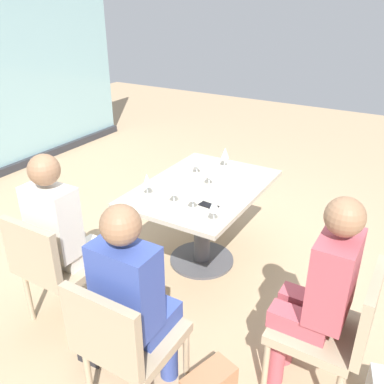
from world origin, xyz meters
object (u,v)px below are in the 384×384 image
(coffee_cup, at_px, (193,165))
(wine_glass_5, at_px, (147,180))
(chair_far_left, at_px, (54,263))
(handbag_1, at_px, (100,333))
(cell_phone_on_table, at_px, (209,206))
(wine_glass_0, at_px, (209,171))
(wine_glass_3, at_px, (193,194))
(person_far_left, at_px, (62,230))
(chair_front_left, at_px, (335,325))
(person_side_end, at_px, (135,296))
(wine_glass_4, at_px, (197,160))
(wine_glass_2, at_px, (214,205))
(person_front_left, at_px, (320,289))
(chair_side_end, at_px, (124,338))
(wine_glass_1, at_px, (174,188))
(dining_table_main, at_px, (202,206))
(wine_glass_6, at_px, (225,154))

(coffee_cup, bearing_deg, wine_glass_5, 177.23)
(chair_far_left, distance_m, handbag_1, 0.56)
(cell_phone_on_table, bearing_deg, wine_glass_0, 34.04)
(wine_glass_3, bearing_deg, person_far_left, 134.71)
(chair_front_left, bearing_deg, wine_glass_3, 71.71)
(chair_far_left, bearing_deg, person_side_end, -101.66)
(wine_glass_4, distance_m, handbag_1, 1.56)
(person_far_left, distance_m, cell_phone_on_table, 1.04)
(wine_glass_0, bearing_deg, person_side_end, -168.03)
(wine_glass_2, height_order, handbag_1, wine_glass_2)
(person_far_left, bearing_deg, person_front_left, -80.70)
(wine_glass_5, bearing_deg, wine_glass_3, -93.38)
(wine_glass_2, xyz_separation_m, cell_phone_on_table, (0.20, 0.15, -0.13))
(chair_side_end, bearing_deg, wine_glass_2, -1.39)
(cell_phone_on_table, bearing_deg, wine_glass_3, 158.38)
(wine_glass_4, bearing_deg, chair_front_left, -123.69)
(wine_glass_4, relative_size, coffee_cup, 2.06)
(person_far_left, bearing_deg, person_side_end, -108.65)
(chair_side_end, distance_m, person_side_end, 0.23)
(wine_glass_5, bearing_deg, person_front_left, -105.44)
(wine_glass_0, bearing_deg, chair_front_left, -123.08)
(person_front_left, distance_m, handbag_1, 1.42)
(wine_glass_3, relative_size, handbag_1, 0.62)
(chair_far_left, distance_m, person_side_end, 0.87)
(wine_glass_5, height_order, coffee_cup, wine_glass_5)
(wine_glass_2, height_order, wine_glass_5, same)
(chair_front_left, height_order, wine_glass_4, wine_glass_4)
(cell_phone_on_table, distance_m, handbag_1, 1.14)
(wine_glass_0, relative_size, wine_glass_4, 1.00)
(person_side_end, height_order, wine_glass_1, person_side_end)
(chair_side_end, bearing_deg, coffee_cup, 18.69)
(wine_glass_3, relative_size, wine_glass_4, 1.00)
(wine_glass_1, bearing_deg, wine_glass_0, -9.74)
(dining_table_main, distance_m, coffee_cup, 0.42)
(wine_glass_6, bearing_deg, handbag_1, 178.09)
(wine_glass_6, bearing_deg, person_side_end, -168.61)
(chair_front_left, xyz_separation_m, coffee_cup, (1.03, 1.50, 0.28))
(coffee_cup, bearing_deg, person_side_end, -160.12)
(person_front_left, xyz_separation_m, wine_glass_5, (0.39, 1.43, 0.16))
(person_front_left, bearing_deg, wine_glass_6, 44.14)
(dining_table_main, height_order, wine_glass_6, wine_glass_6)
(wine_glass_1, distance_m, wine_glass_2, 0.39)
(dining_table_main, height_order, cell_phone_on_table, cell_phone_on_table)
(chair_far_left, height_order, wine_glass_6, wine_glass_6)
(person_side_end, bearing_deg, wine_glass_2, -1.57)
(wine_glass_4, distance_m, wine_glass_6, 0.30)
(wine_glass_0, relative_size, cell_phone_on_table, 1.28)
(wine_glass_1, xyz_separation_m, cell_phone_on_table, (0.11, -0.23, -0.13))
(person_front_left, relative_size, wine_glass_3, 6.81)
(person_far_left, xyz_separation_m, cell_phone_on_table, (0.76, -0.71, 0.03))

